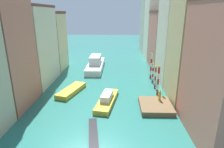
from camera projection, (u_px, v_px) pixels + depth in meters
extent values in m
plane|color=#28756B|center=(107.00, 75.00, 40.77)|extent=(154.00, 154.00, 0.00)
cube|color=#C6705B|center=(1.00, 48.00, 25.13)|extent=(6.11, 7.69, 16.50)
cube|color=beige|center=(32.00, 47.00, 34.39)|extent=(6.11, 10.07, 13.50)
cube|color=brown|center=(27.00, 6.00, 32.27)|extent=(6.23, 10.27, 0.43)
cube|color=beige|center=(50.00, 43.00, 43.28)|extent=(6.11, 7.16, 12.36)
cube|color=brown|center=(47.00, 12.00, 41.31)|extent=(6.23, 7.30, 0.59)
cube|color=#DBB77A|center=(196.00, 36.00, 26.62)|extent=(6.11, 7.31, 19.19)
cube|color=beige|center=(179.00, 26.00, 33.97)|extent=(6.11, 8.11, 20.71)
cube|color=#C6705B|center=(165.00, 41.00, 44.70)|extent=(6.11, 10.98, 12.52)
cube|color=brown|center=(167.00, 12.00, 42.70)|extent=(6.23, 11.20, 0.59)
cube|color=beige|center=(157.00, 26.00, 53.83)|extent=(6.11, 9.48, 17.90)
cube|color=#BCB299|center=(151.00, 24.00, 63.75)|extent=(6.11, 10.31, 18.00)
cube|color=brown|center=(156.00, 106.00, 26.60)|extent=(4.34, 5.04, 0.65)
cylinder|color=gold|center=(160.00, 96.00, 27.41)|extent=(0.36, 0.36, 1.29)
sphere|color=tan|center=(160.00, 91.00, 27.17)|extent=(0.26, 0.26, 0.26)
cylinder|color=red|center=(157.00, 92.00, 30.83)|extent=(0.31, 0.31, 0.91)
cylinder|color=white|center=(158.00, 87.00, 30.55)|extent=(0.31, 0.31, 0.91)
cylinder|color=red|center=(158.00, 81.00, 30.27)|extent=(0.31, 0.31, 0.91)
cylinder|color=white|center=(159.00, 76.00, 30.00)|extent=(0.31, 0.31, 0.91)
cylinder|color=red|center=(159.00, 70.00, 29.72)|extent=(0.31, 0.31, 0.91)
sphere|color=gold|center=(159.00, 67.00, 29.54)|extent=(0.35, 0.35, 0.35)
cylinder|color=red|center=(155.00, 86.00, 33.49)|extent=(0.27, 0.27, 0.74)
cylinder|color=white|center=(155.00, 82.00, 33.27)|extent=(0.27, 0.27, 0.74)
cylinder|color=red|center=(155.00, 78.00, 33.04)|extent=(0.27, 0.27, 0.74)
cylinder|color=white|center=(156.00, 74.00, 32.82)|extent=(0.27, 0.27, 0.74)
cylinder|color=red|center=(156.00, 70.00, 32.59)|extent=(0.27, 0.27, 0.74)
sphere|color=gold|center=(156.00, 67.00, 32.44)|extent=(0.30, 0.30, 0.30)
cylinder|color=red|center=(152.00, 81.00, 36.12)|extent=(0.31, 0.31, 0.59)
cylinder|color=white|center=(153.00, 78.00, 35.94)|extent=(0.31, 0.31, 0.59)
cylinder|color=red|center=(153.00, 75.00, 35.76)|extent=(0.31, 0.31, 0.59)
cylinder|color=white|center=(153.00, 72.00, 35.58)|extent=(0.31, 0.31, 0.59)
cylinder|color=red|center=(153.00, 69.00, 35.41)|extent=(0.31, 0.31, 0.59)
cylinder|color=white|center=(153.00, 66.00, 35.23)|extent=(0.31, 0.31, 0.59)
sphere|color=gold|center=(153.00, 64.00, 35.10)|extent=(0.34, 0.34, 0.34)
cylinder|color=red|center=(150.00, 77.00, 38.46)|extent=(0.32, 0.32, 0.81)
cylinder|color=white|center=(151.00, 73.00, 38.22)|extent=(0.32, 0.32, 0.81)
cylinder|color=red|center=(151.00, 69.00, 37.97)|extent=(0.32, 0.32, 0.81)
cylinder|color=white|center=(151.00, 65.00, 37.72)|extent=(0.32, 0.32, 0.81)
cylinder|color=red|center=(151.00, 61.00, 37.48)|extent=(0.32, 0.32, 0.81)
cylinder|color=white|center=(152.00, 57.00, 37.23)|extent=(0.32, 0.32, 0.81)
sphere|color=gold|center=(152.00, 54.00, 37.07)|extent=(0.35, 0.35, 0.35)
cylinder|color=red|center=(151.00, 75.00, 39.70)|extent=(0.27, 0.27, 0.78)
cylinder|color=white|center=(151.00, 71.00, 39.46)|extent=(0.27, 0.27, 0.78)
cylinder|color=red|center=(151.00, 67.00, 39.22)|extent=(0.27, 0.27, 0.78)
cylinder|color=white|center=(151.00, 64.00, 38.98)|extent=(0.27, 0.27, 0.78)
cylinder|color=red|center=(151.00, 60.00, 38.75)|extent=(0.27, 0.27, 0.78)
cylinder|color=white|center=(152.00, 56.00, 38.51)|extent=(0.27, 0.27, 0.78)
sphere|color=gold|center=(152.00, 54.00, 38.36)|extent=(0.29, 0.29, 0.29)
cube|color=white|center=(96.00, 66.00, 45.14)|extent=(3.46, 12.73, 1.32)
cube|color=silver|center=(95.00, 60.00, 44.67)|extent=(2.41, 5.33, 1.78)
cube|color=black|center=(94.00, 141.00, 19.47)|extent=(2.14, 8.24, 0.41)
cube|color=gold|center=(107.00, 101.00, 28.10)|extent=(3.32, 7.98, 0.67)
cube|color=silver|center=(107.00, 96.00, 27.86)|extent=(1.82, 3.51, 0.90)
cube|color=gold|center=(71.00, 90.00, 31.72)|extent=(3.94, 6.95, 0.75)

